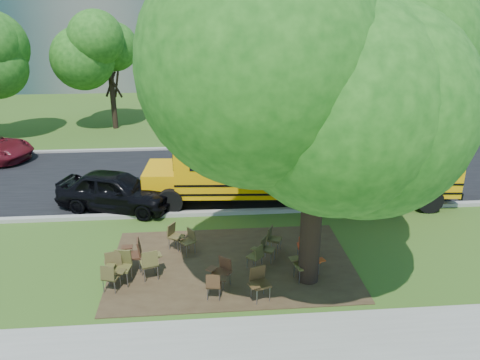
{
  "coord_description": "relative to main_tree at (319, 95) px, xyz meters",
  "views": [
    {
      "loc": [
        0.22,
        -12.4,
        7.19
      ],
      "look_at": [
        1.53,
        3.02,
        1.3
      ],
      "focal_mm": 35.0,
      "sensor_mm": 36.0,
      "label": 1
    }
  ],
  "objects": [
    {
      "name": "kerb_near",
      "position": [
        -3.03,
        4.5,
        -5.07
      ],
      "size": [
        80.0,
        0.25,
        0.14
      ],
      "primitive_type": "cube",
      "color": "gray",
      "rests_on": "ground"
    },
    {
      "name": "chair_6",
      "position": [
        -0.11,
        0.04,
        -4.59
      ],
      "size": [
        0.63,
        0.6,
        0.89
      ],
      "rotation": [
        0.0,
        0.0,
        1.79
      ],
      "color": "#4D4621",
      "rests_on": "ground"
    },
    {
      "name": "black_car",
      "position": [
        -6.01,
        5.32,
        -4.41
      ],
      "size": [
        4.62,
        2.95,
        1.46
      ],
      "primitive_type": "imported",
      "rotation": [
        0.0,
        0.0,
        1.26
      ],
      "color": "black",
      "rests_on": "ground"
    },
    {
      "name": "kerb_far",
      "position": [
        -3.03,
        12.6,
        -5.07
      ],
      "size": [
        80.0,
        0.25,
        0.14
      ],
      "primitive_type": "cube",
      "color": "gray",
      "rests_on": "ground"
    },
    {
      "name": "chair_12",
      "position": [
        -0.73,
        1.67,
        -4.65
      ],
      "size": [
        0.52,
        0.67,
        0.8
      ],
      "rotation": [
        0.0,
        0.0,
        4.22
      ],
      "color": "#423C1C",
      "rests_on": "ground"
    },
    {
      "name": "main_tree",
      "position": [
        0.0,
        0.0,
        0.0
      ],
      "size": [
        7.2,
        7.2,
        8.75
      ],
      "color": "black",
      "rests_on": "ground"
    },
    {
      "name": "dirt_patch",
      "position": [
        -2.03,
        1.0,
        -5.13
      ],
      "size": [
        7.0,
        4.5,
        0.03
      ],
      "primitive_type": "cube",
      "color": "#382819",
      "rests_on": "ground"
    },
    {
      "name": "chair_13",
      "position": [
        0.15,
        1.14,
        -4.65
      ],
      "size": [
        0.55,
        0.47,
        0.79
      ],
      "rotation": [
        0.0,
        0.0,
        -0.09
      ],
      "color": "#B12D12",
      "rests_on": "ground"
    },
    {
      "name": "chair_14",
      "position": [
        -5.08,
        0.3,
        -4.55
      ],
      "size": [
        0.69,
        0.57,
        0.96
      ],
      "rotation": [
        0.0,
        0.0,
        2.98
      ],
      "color": "#4C4821",
      "rests_on": "ground"
    },
    {
      "name": "chair_0",
      "position": [
        -5.29,
        0.49,
        -4.56
      ],
      "size": [
        0.64,
        0.69,
        0.94
      ],
      "rotation": [
        0.0,
        0.0,
        0.28
      ],
      "color": "#4E4121",
      "rests_on": "ground"
    },
    {
      "name": "chair_3",
      "position": [
        -2.37,
        -0.05,
        -4.62
      ],
      "size": [
        0.72,
        0.57,
        0.84
      ],
      "rotation": [
        0.0,
        0.0,
        2.47
      ],
      "color": "#4A2C1A",
      "rests_on": "ground"
    },
    {
      "name": "chair_10",
      "position": [
        -3.74,
        2.06,
        -4.62
      ],
      "size": [
        0.56,
        0.71,
        0.84
      ],
      "rotation": [
        0.0,
        0.0,
        -2.13
      ],
      "color": "#4D4221",
      "rests_on": "ground"
    },
    {
      "name": "chair_8",
      "position": [
        -4.8,
        0.93,
        -4.54
      ],
      "size": [
        0.62,
        0.64,
        0.97
      ],
      "rotation": [
        0.0,
        0.0,
        1.65
      ],
      "color": "#3F2416",
      "rests_on": "ground"
    },
    {
      "name": "chair_2",
      "position": [
        -4.31,
        0.41,
        -4.56
      ],
      "size": [
        0.64,
        0.7,
        0.94
      ],
      "rotation": [
        0.0,
        0.0,
        0.31
      ],
      "color": "brown",
      "rests_on": "ground"
    },
    {
      "name": "chair_1",
      "position": [
        -5.29,
        -0.11,
        -4.63
      ],
      "size": [
        0.64,
        0.5,
        0.83
      ],
      "rotation": [
        0.0,
        0.0,
        -0.28
      ],
      "color": "#433B1D",
      "rests_on": "ground"
    },
    {
      "name": "asphalt_road",
      "position": [
        -3.03,
        8.5,
        -5.12
      ],
      "size": [
        80.0,
        8.0,
        0.04
      ],
      "primitive_type": "cube",
      "color": "black",
      "rests_on": "ground"
    },
    {
      "name": "chair_5",
      "position": [
        -1.47,
        -0.76,
        -4.57
      ],
      "size": [
        0.63,
        0.69,
        0.92
      ],
      "rotation": [
        0.0,
        0.0,
        3.46
      ],
      "color": "#442F18",
      "rests_on": "ground"
    },
    {
      "name": "ground",
      "position": [
        -3.03,
        1.5,
        -5.14
      ],
      "size": [
        160.0,
        160.0,
        0.0
      ],
      "primitive_type": "plane",
      "color": "#36531A",
      "rests_on": "ground"
    },
    {
      "name": "chair_11",
      "position": [
        -1.35,
        0.7,
        -4.66
      ],
      "size": [
        0.53,
        0.66,
        0.77
      ],
      "rotation": [
        0.0,
        0.0,
        0.8
      ],
      "color": "#47451F",
      "rests_on": "ground"
    },
    {
      "name": "bg_tree_3",
      "position": [
        4.97,
        15.5,
        -0.11
      ],
      "size": [
        5.6,
        5.6,
        7.84
      ],
      "color": "black",
      "rests_on": "ground"
    },
    {
      "name": "bg_tree_2",
      "position": [
        -8.03,
        17.5,
        -0.93
      ],
      "size": [
        4.8,
        4.8,
        6.62
      ],
      "color": "black",
      "rests_on": "ground"
    },
    {
      "name": "chair_7",
      "position": [
        0.1,
        0.26,
        -4.62
      ],
      "size": [
        0.63,
        0.57,
        0.84
      ],
      "rotation": [
        0.0,
        0.0,
        -1.26
      ],
      "color": "#AD3A12",
      "rests_on": "ground"
    },
    {
      "name": "chair_15",
      "position": [
        -1.01,
        1.09,
        -4.66
      ],
      "size": [
        0.51,
        0.64,
        0.77
      ],
      "rotation": [
        0.0,
        0.0,
        4.21
      ],
      "color": "#413A1C",
      "rests_on": "ground"
    },
    {
      "name": "chair_4",
      "position": [
        -2.59,
        -0.67,
        -4.65
      ],
      "size": [
        0.56,
        0.46,
        0.79
      ],
      "rotation": [
        0.0,
        0.0,
        -0.14
      ],
      "color": "#3E2816",
      "rests_on": "ground"
    },
    {
      "name": "chair_9",
      "position": [
        -3.31,
        1.79,
        -4.65
      ],
      "size": [
        0.68,
        0.54,
        0.8
      ],
      "rotation": [
        0.0,
        0.0,
        2.22
      ],
      "color": "brown",
      "rests_on": "ground"
    },
    {
      "name": "school_bus",
      "position": [
        1.31,
        5.51,
        -3.5
      ],
      "size": [
        11.71,
        3.35,
        2.83
      ],
      "rotation": [
        0.0,
        0.0,
        -0.07
      ],
      "color": "#DE9A07",
      "rests_on": "ground"
    }
  ]
}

